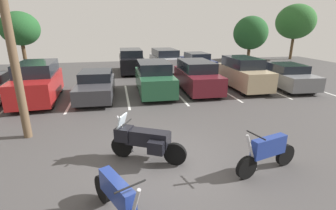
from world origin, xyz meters
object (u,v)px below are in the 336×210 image
car_red (37,82)px  motorcycle_second (267,152)px  car_maroon (197,76)px  car_far_silver (165,60)px  motorcycle_third (118,198)px  car_far_navy (197,62)px  utility_pole (4,9)px  car_tan (244,74)px  car_charcoal (96,85)px  car_far_black (131,61)px  car_green (154,78)px  motorcycle_touring (145,140)px  car_grey (287,76)px

car_red → motorcycle_second: bearing=-47.2°
car_maroon → car_far_silver: car_far_silver is taller
car_red → car_far_silver: 11.08m
car_red → motorcycle_third: bearing=-67.5°
car_far_navy → utility_pole: (-10.34, -12.20, 3.56)m
car_tan → car_far_silver: car_tan is taller
motorcycle_third → car_charcoal: bearing=96.2°
car_far_silver → motorcycle_second: bearing=-91.1°
car_maroon → utility_pole: bearing=-147.3°
car_maroon → car_far_black: car_far_black is taller
car_green → car_far_black: car_far_black is taller
motorcycle_touring → car_far_navy: bearing=66.4°
car_maroon → car_far_silver: (-0.59, 7.08, 0.06)m
motorcycle_touring → car_tan: 10.26m
motorcycle_touring → car_far_black: size_ratio=0.43×
car_grey → utility_pole: (-13.79, -4.62, 3.55)m
car_grey → car_far_black: (-9.28, 7.65, 0.20)m
car_charcoal → car_green: car_green is taller
car_grey → utility_pole: 14.97m
motorcycle_third → car_grey: bearing=41.4°
car_green → car_maroon: 2.65m
motorcycle_touring → car_far_navy: size_ratio=0.45×
car_maroon → utility_pole: size_ratio=0.56×
car_maroon → car_grey: size_ratio=1.05×
car_maroon → motorcycle_touring: bearing=-118.1°
motorcycle_third → car_far_navy: 18.45m
car_green → car_far_silver: bearing=74.0°
motorcycle_second → car_red: bearing=132.8°
car_far_black → car_far_navy: (5.83, -0.07, -0.21)m
motorcycle_second → utility_pole: size_ratio=0.25×
motorcycle_third → car_far_black: (1.37, 17.05, 0.39)m
car_green → car_maroon: car_green is taller
motorcycle_second → car_far_navy: 16.26m
car_maroon → car_far_black: (-3.50, 7.13, 0.07)m
car_far_navy → motorcycle_third: bearing=-113.0°
motorcycle_second → car_far_black: size_ratio=0.42×
car_far_black → car_far_navy: car_far_black is taller
utility_pole → car_red: bearing=99.9°
car_tan → car_far_black: (-6.48, 7.27, -0.01)m
car_tan → car_charcoal: bearing=-178.2°
motorcycle_second → car_far_silver: (0.32, 15.96, 0.37)m
car_charcoal → utility_pole: 6.29m
motorcycle_touring → motorcycle_second: 3.41m
car_far_navy → car_maroon: bearing=-108.3°
car_grey → car_far_silver: bearing=129.9°
car_tan → car_far_navy: 7.23m
motorcycle_second → motorcycle_third: size_ratio=1.01×
car_grey → car_far_black: 12.03m
car_red → utility_pole: size_ratio=0.58×
car_red → car_green: 6.21m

